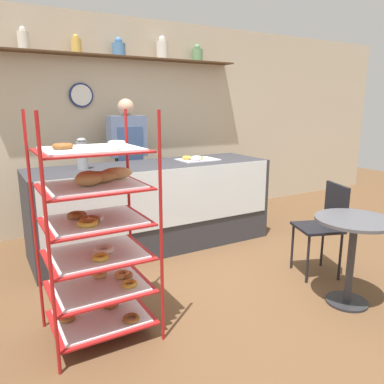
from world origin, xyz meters
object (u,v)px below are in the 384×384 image
at_px(cafe_table, 353,241).
at_px(cafe_chair, 326,220).
at_px(person_worker, 128,161).
at_px(donut_tray_counter, 196,159).
at_px(coffee_carafe, 82,154).
at_px(pastry_rack, 97,232).

height_order(cafe_table, cafe_chair, cafe_chair).
bearing_deg(person_worker, cafe_chair, -61.54).
height_order(person_worker, donut_tray_counter, person_worker).
distance_m(cafe_table, coffee_carafe, 2.65).
bearing_deg(pastry_rack, person_worker, 64.07).
distance_m(pastry_rack, person_worker, 2.26).
bearing_deg(coffee_carafe, cafe_chair, -39.57).
relative_size(cafe_chair, coffee_carafe, 2.78).
distance_m(coffee_carafe, donut_tray_counter, 1.32).
height_order(cafe_chair, coffee_carafe, coffee_carafe).
distance_m(cafe_chair, coffee_carafe, 2.48).
xyz_separation_m(cafe_table, donut_tray_counter, (-0.28, 1.99, 0.44)).
relative_size(pastry_rack, coffee_carafe, 4.95).
distance_m(pastry_rack, cafe_chair, 2.16).
relative_size(cafe_table, donut_tray_counter, 1.59).
bearing_deg(person_worker, cafe_table, -71.29).
xyz_separation_m(cafe_table, cafe_chair, (0.27, 0.49, 0.00)).
relative_size(cafe_table, coffee_carafe, 2.29).
xyz_separation_m(pastry_rack, donut_tray_counter, (1.59, 1.38, 0.22)).
bearing_deg(cafe_chair, donut_tray_counter, -140.05).
bearing_deg(cafe_chair, cafe_table, -8.62).
relative_size(pastry_rack, donut_tray_counter, 3.44).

